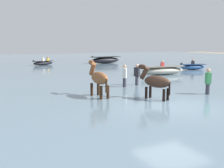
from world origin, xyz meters
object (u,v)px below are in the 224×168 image
(boat_far_inshore, at_px, (163,70))
(person_onlooker_left, at_px, (137,77))
(boat_near_port, at_px, (193,67))
(horse_lead_dark_bay, at_px, (156,83))
(boat_mid_channel, at_px, (105,60))
(person_wading_mid, at_px, (125,78))
(boat_distant_west, at_px, (43,63))
(person_wading_close, at_px, (208,84))
(horse_trailing_chestnut, at_px, (99,79))

(boat_far_inshore, height_order, person_onlooker_left, person_onlooker_left)
(boat_near_port, bearing_deg, person_onlooker_left, -149.16)
(horse_lead_dark_bay, height_order, boat_near_port, horse_lead_dark_bay)
(boat_mid_channel, height_order, person_wading_mid, person_wading_mid)
(boat_mid_channel, relative_size, person_wading_mid, 2.35)
(boat_distant_west, distance_m, person_wading_close, 21.93)
(horse_lead_dark_bay, bearing_deg, person_wading_mid, 82.36)
(boat_far_inshore, xyz_separation_m, boat_near_port, (5.04, 2.06, -0.07))
(boat_distant_west, relative_size, person_onlooker_left, 1.58)
(horse_trailing_chestnut, relative_size, boat_near_port, 0.80)
(horse_trailing_chestnut, bearing_deg, horse_lead_dark_bay, -39.14)
(horse_lead_dark_bay, distance_m, boat_mid_channel, 22.19)
(horse_lead_dark_bay, xyz_separation_m, boat_mid_channel, (7.48, 20.88, -0.35))
(horse_trailing_chestnut, height_order, person_onlooker_left, horse_trailing_chestnut)
(boat_far_inshore, bearing_deg, boat_distant_west, 114.25)
(person_onlooker_left, xyz_separation_m, person_wading_close, (1.51, -4.10, 0.00))
(person_wading_mid, bearing_deg, person_wading_close, -56.81)
(horse_trailing_chestnut, height_order, boat_distant_west, horse_trailing_chestnut)
(boat_distant_west, distance_m, person_onlooker_left, 17.68)
(boat_near_port, distance_m, person_onlooker_left, 11.40)
(boat_far_inshore, distance_m, boat_distant_west, 15.17)
(horse_trailing_chestnut, relative_size, boat_far_inshore, 0.55)
(boat_far_inshore, xyz_separation_m, boat_distant_west, (-6.23, 13.83, -0.08))
(boat_distant_west, distance_m, person_wading_mid, 17.90)
(horse_lead_dark_bay, height_order, horse_trailing_chestnut, horse_trailing_chestnut)
(boat_distant_west, height_order, person_wading_close, person_wading_close)
(boat_near_port, xyz_separation_m, person_onlooker_left, (-9.79, -5.84, 0.24))
(boat_near_port, bearing_deg, horse_lead_dark_bay, -139.02)
(person_wading_mid, distance_m, person_onlooker_left, 1.03)
(boat_near_port, height_order, person_wading_close, person_wading_close)
(horse_lead_dark_bay, height_order, boat_distant_west, horse_lead_dark_bay)
(person_onlooker_left, relative_size, person_wading_close, 1.00)
(horse_trailing_chestnut, bearing_deg, boat_distant_west, 84.19)
(horse_lead_dark_bay, distance_m, boat_near_port, 14.95)
(boat_mid_channel, xyz_separation_m, boat_far_inshore, (-1.25, -13.14, -0.07))
(horse_trailing_chestnut, height_order, boat_near_port, horse_trailing_chestnut)
(person_onlooker_left, bearing_deg, boat_far_inshore, 38.59)
(boat_mid_channel, relative_size, boat_far_inshore, 1.03)
(boat_far_inshore, bearing_deg, person_wading_mid, -144.73)
(person_onlooker_left, bearing_deg, boat_mid_channel, 70.50)
(boat_mid_channel, height_order, person_onlooker_left, person_onlooker_left)
(boat_far_inshore, bearing_deg, boat_mid_channel, 84.56)
(horse_lead_dark_bay, xyz_separation_m, boat_distant_west, (0.00, 21.57, -0.50))
(boat_distant_west, distance_m, boat_near_port, 16.30)
(person_wading_close, bearing_deg, person_wading_mid, 123.19)
(horse_trailing_chestnut, xyz_separation_m, person_wading_close, (5.02, -1.79, -0.34))
(horse_lead_dark_bay, xyz_separation_m, boat_far_inshore, (6.23, 7.74, -0.42))
(person_wading_mid, relative_size, person_onlooker_left, 1.00)
(boat_mid_channel, distance_m, person_wading_mid, 18.57)
(boat_mid_channel, xyz_separation_m, person_onlooker_left, (-6.00, -16.93, 0.10))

